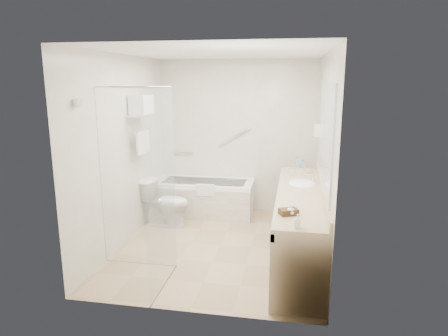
% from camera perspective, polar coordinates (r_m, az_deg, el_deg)
% --- Properties ---
extents(floor, '(3.20, 3.20, 0.00)m').
position_cam_1_polar(floor, '(5.47, -0.56, -10.96)').
color(floor, tan).
rests_on(floor, ground).
extents(ceiling, '(2.60, 3.20, 0.10)m').
position_cam_1_polar(ceiling, '(5.02, -0.63, 16.17)').
color(ceiling, white).
rests_on(ceiling, wall_back).
extents(wall_back, '(2.60, 0.10, 2.50)m').
position_cam_1_polar(wall_back, '(6.66, 1.97, 4.52)').
color(wall_back, beige).
rests_on(wall_back, ground).
extents(wall_front, '(2.60, 0.10, 2.50)m').
position_cam_1_polar(wall_front, '(3.58, -5.36, -2.65)').
color(wall_front, beige).
rests_on(wall_front, ground).
extents(wall_left, '(0.10, 3.20, 2.50)m').
position_cam_1_polar(wall_left, '(5.49, -14.06, 2.39)').
color(wall_left, beige).
rests_on(wall_left, ground).
extents(wall_right, '(0.10, 3.20, 2.50)m').
position_cam_1_polar(wall_right, '(5.03, 14.13, 1.47)').
color(wall_right, beige).
rests_on(wall_right, ground).
extents(bathtub, '(1.60, 0.73, 0.59)m').
position_cam_1_polar(bathtub, '(6.61, -2.84, -4.21)').
color(bathtub, white).
rests_on(bathtub, floor).
extents(grab_bar_short, '(0.40, 0.03, 0.03)m').
position_cam_1_polar(grab_bar_short, '(6.87, -5.97, 2.17)').
color(grab_bar_short, silver).
rests_on(grab_bar_short, wall_back).
extents(grab_bar_long, '(0.53, 0.03, 0.33)m').
position_cam_1_polar(grab_bar_long, '(6.63, 1.50, 4.48)').
color(grab_bar_long, silver).
rests_on(grab_bar_long, wall_back).
extents(shower_enclosure, '(0.96, 0.91, 2.11)m').
position_cam_1_polar(shower_enclosure, '(4.44, -10.87, -2.27)').
color(shower_enclosure, silver).
rests_on(shower_enclosure, floor).
extents(towel_shelf, '(0.24, 0.55, 0.81)m').
position_cam_1_polar(towel_shelf, '(5.70, -11.69, 7.98)').
color(towel_shelf, silver).
rests_on(towel_shelf, wall_left).
extents(vanity_counter, '(0.55, 2.70, 0.95)m').
position_cam_1_polar(vanity_counter, '(5.02, 10.71, -5.57)').
color(vanity_counter, '#CDB189').
rests_on(vanity_counter, floor).
extents(sink, '(0.40, 0.52, 0.14)m').
position_cam_1_polar(sink, '(5.36, 11.09, -2.43)').
color(sink, white).
rests_on(sink, vanity_counter).
extents(faucet, '(0.03, 0.03, 0.14)m').
position_cam_1_polar(faucet, '(5.33, 12.70, -1.35)').
color(faucet, silver).
rests_on(faucet, vanity_counter).
extents(mirror, '(0.02, 2.00, 1.20)m').
position_cam_1_polar(mirror, '(4.83, 14.31, 4.63)').
color(mirror, '#ABB0B7').
rests_on(mirror, wall_right).
extents(hairdryer_unit, '(0.08, 0.10, 0.18)m').
position_cam_1_polar(hairdryer_unit, '(6.03, 13.11, 5.26)').
color(hairdryer_unit, white).
rests_on(hairdryer_unit, wall_right).
extents(toilet, '(0.74, 0.45, 0.70)m').
position_cam_1_polar(toilet, '(6.14, -8.26, -4.94)').
color(toilet, white).
rests_on(toilet, floor).
extents(amenity_basket, '(0.22, 0.19, 0.06)m').
position_cam_1_polar(amenity_basket, '(4.10, 9.20, -6.19)').
color(amenity_basket, '#412C17').
rests_on(amenity_basket, vanity_counter).
extents(soap_bottle_a, '(0.06, 0.13, 0.06)m').
position_cam_1_polar(soap_bottle_a, '(3.76, 10.43, -7.97)').
color(soap_bottle_a, white).
rests_on(soap_bottle_a, vanity_counter).
extents(soap_bottle_b, '(0.09, 0.12, 0.09)m').
position_cam_1_polar(soap_bottle_b, '(4.08, 9.51, -6.10)').
color(soap_bottle_b, white).
rests_on(soap_bottle_b, vanity_counter).
extents(water_bottle_left, '(0.06, 0.06, 0.21)m').
position_cam_1_polar(water_bottle_left, '(5.86, 11.14, 0.12)').
color(water_bottle_left, silver).
rests_on(water_bottle_left, vanity_counter).
extents(water_bottle_mid, '(0.06, 0.06, 0.19)m').
position_cam_1_polar(water_bottle_mid, '(6.16, 10.45, 0.68)').
color(water_bottle_mid, silver).
rests_on(water_bottle_mid, vanity_counter).
extents(water_bottle_right, '(0.06, 0.06, 0.20)m').
position_cam_1_polar(water_bottle_right, '(5.49, 10.83, -0.75)').
color(water_bottle_right, silver).
rests_on(water_bottle_right, vanity_counter).
extents(drinking_glass_near, '(0.08, 0.08, 0.09)m').
position_cam_1_polar(drinking_glass_near, '(5.70, 9.62, -0.67)').
color(drinking_glass_near, silver).
rests_on(drinking_glass_near, vanity_counter).
extents(drinking_glass_far, '(0.08, 0.08, 0.08)m').
position_cam_1_polar(drinking_glass_far, '(5.31, 9.10, -1.69)').
color(drinking_glass_far, silver).
rests_on(drinking_glass_far, vanity_counter).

